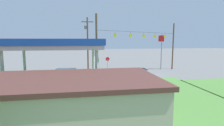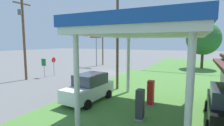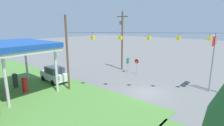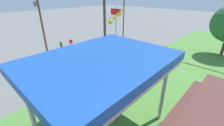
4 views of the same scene
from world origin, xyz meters
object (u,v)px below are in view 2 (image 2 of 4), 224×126
(fuel_pump_far, at_px, (140,106))
(stop_sign_roadside, at_px, (54,62))
(utility_pole_main, at_px, (23,34))
(fuel_pump_near, at_px, (151,94))
(route_sign, at_px, (44,64))
(car_at_pumps_front, at_px, (89,88))
(gas_station_canopy, at_px, (148,30))
(tree_west_verge, at_px, (203,39))
(stop_sign_overhead, at_px, (96,40))

(fuel_pump_far, bearing_deg, stop_sign_roadside, -119.49)
(utility_pole_main, bearing_deg, stop_sign_roadside, 164.57)
(fuel_pump_near, xyz_separation_m, route_sign, (-3.99, -14.56, 0.86))
(fuel_pump_far, bearing_deg, car_at_pumps_front, -108.19)
(gas_station_canopy, height_order, utility_pole_main, utility_pole_main)
(car_at_pumps_front, bearing_deg, utility_pole_main, -101.66)
(car_at_pumps_front, bearing_deg, tree_west_verge, 164.52)
(gas_station_canopy, xyz_separation_m, fuel_pump_far, (1.28, -0.00, -4.33))
(gas_station_canopy, xyz_separation_m, route_sign, (-5.27, -14.56, -3.47))
(car_at_pumps_front, distance_m, route_sign, 11.37)
(gas_station_canopy, height_order, fuel_pump_near, gas_station_canopy)
(fuel_pump_far, relative_size, utility_pole_main, 0.19)
(tree_west_verge, bearing_deg, stop_sign_roadside, -49.09)
(gas_station_canopy, bearing_deg, route_sign, -109.88)
(gas_station_canopy, relative_size, tree_west_verge, 1.12)
(stop_sign_roadside, xyz_separation_m, stop_sign_overhead, (-10.19, 0.54, 3.16))
(gas_station_canopy, height_order, stop_sign_overhead, stop_sign_overhead)
(utility_pole_main, xyz_separation_m, tree_west_verge, (-19.36, 19.18, -0.33))
(gas_station_canopy, distance_m, stop_sign_overhead, 22.11)
(route_sign, xyz_separation_m, utility_pole_main, (1.93, -0.95, 3.69))
(car_at_pumps_front, bearing_deg, gas_station_canopy, 92.05)
(stop_sign_overhead, bearing_deg, tree_west_verge, 107.52)
(car_at_pumps_front, bearing_deg, stop_sign_overhead, -146.32)
(route_sign, bearing_deg, tree_west_verge, 133.71)
(car_at_pumps_front, bearing_deg, fuel_pump_far, 76.08)
(car_at_pumps_front, bearing_deg, fuel_pump_near, 108.35)
(stop_sign_roadside, height_order, stop_sign_overhead, stop_sign_overhead)
(gas_station_canopy, distance_m, utility_pole_main, 15.87)
(fuel_pump_far, relative_size, stop_sign_roadside, 0.72)
(car_at_pumps_front, relative_size, stop_sign_overhead, 0.66)
(fuel_pump_near, height_order, route_sign, route_sign)
(car_at_pumps_front, height_order, tree_west_verge, tree_west_verge)
(stop_sign_roadside, height_order, tree_west_verge, tree_west_verge)
(tree_west_verge, bearing_deg, fuel_pump_near, -9.73)
(stop_sign_roadside, bearing_deg, route_sign, 178.50)
(fuel_pump_far, height_order, utility_pole_main, utility_pole_main)
(utility_pole_main, bearing_deg, stop_sign_overhead, 173.64)
(fuel_pump_near, distance_m, utility_pole_main, 16.29)
(fuel_pump_far, height_order, route_sign, route_sign)
(fuel_pump_near, distance_m, car_at_pumps_front, 4.56)
(gas_station_canopy, height_order, tree_west_verge, tree_west_verge)
(utility_pole_main, bearing_deg, tree_west_verge, 135.26)
(car_at_pumps_front, xyz_separation_m, route_sign, (-5.09, -10.14, 0.66))
(car_at_pumps_front, xyz_separation_m, utility_pole_main, (-3.17, -11.09, 4.36))
(stop_sign_overhead, height_order, tree_west_verge, tree_west_verge)
(fuel_pump_far, xyz_separation_m, car_at_pumps_front, (-1.45, -4.42, 0.19))
(fuel_pump_far, bearing_deg, tree_west_verge, 171.30)
(stop_sign_overhead, bearing_deg, fuel_pump_near, 41.41)
(stop_sign_roadside, height_order, utility_pole_main, utility_pole_main)
(fuel_pump_far, height_order, stop_sign_roadside, stop_sign_roadside)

